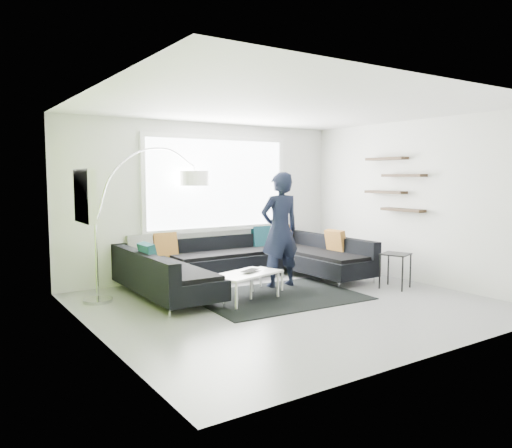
{
  "coord_description": "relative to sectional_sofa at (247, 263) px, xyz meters",
  "views": [
    {
      "loc": [
        -4.32,
        -5.62,
        1.84
      ],
      "look_at": [
        0.02,
        0.9,
        1.09
      ],
      "focal_mm": 35.0,
      "sensor_mm": 36.0,
      "label": 1
    }
  ],
  "objects": [
    {
      "name": "laptop",
      "position": [
        -0.46,
        -0.91,
        0.06
      ],
      "size": [
        0.57,
        0.55,
        0.03
      ],
      "primitive_type": "imported",
      "rotation": [
        0.0,
        0.0,
        0.51
      ],
      "color": "black",
      "rests_on": "coffee_table"
    },
    {
      "name": "room_shell",
      "position": [
        -0.12,
        -1.18,
        1.44
      ],
      "size": [
        5.54,
        5.04,
        2.82
      ],
      "color": "silver",
      "rests_on": "ground"
    },
    {
      "name": "ground",
      "position": [
        -0.16,
        -1.39,
        -0.37
      ],
      "size": [
        5.5,
        5.5,
        0.0
      ],
      "primitive_type": "plane",
      "color": "gray",
      "rests_on": "ground"
    },
    {
      "name": "person",
      "position": [
        0.39,
        -0.42,
        0.58
      ],
      "size": [
        0.77,
        0.57,
        1.91
      ],
      "primitive_type": "imported",
      "rotation": [
        0.0,
        0.0,
        3.06
      ],
      "color": "black",
      "rests_on": "ground"
    },
    {
      "name": "side_table",
      "position": [
        1.9,
        -1.56,
        -0.08
      ],
      "size": [
        0.54,
        0.54,
        0.58
      ],
      "primitive_type": "cube",
      "rotation": [
        0.0,
        0.0,
        0.36
      ],
      "color": "black",
      "rests_on": "ground"
    },
    {
      "name": "coffee_table",
      "position": [
        -0.4,
        -0.75,
        -0.16
      ],
      "size": [
        1.42,
        1.06,
        0.41
      ],
      "primitive_type": "cube",
      "rotation": [
        0.0,
        0.0,
        0.28
      ],
      "color": "white",
      "rests_on": "ground"
    },
    {
      "name": "arc_lamp",
      "position": [
        -2.44,
        0.24,
        0.78
      ],
      "size": [
        2.28,
        1.23,
        2.3
      ],
      "primitive_type": null,
      "rotation": [
        0.0,
        0.0,
        0.18
      ],
      "color": "white",
      "rests_on": "ground"
    },
    {
      "name": "rug",
      "position": [
        -0.05,
        -0.97,
        -0.36
      ],
      "size": [
        2.54,
        1.92,
        0.01
      ],
      "primitive_type": "cube",
      "rotation": [
        0.0,
        0.0,
        -0.06
      ],
      "color": "black",
      "rests_on": "ground"
    },
    {
      "name": "sectional_sofa",
      "position": [
        0.0,
        0.0,
        0.0
      ],
      "size": [
        3.91,
        2.42,
        0.84
      ],
      "rotation": [
        0.0,
        0.0,
        0.0
      ],
      "color": "black",
      "rests_on": "ground"
    }
  ]
}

